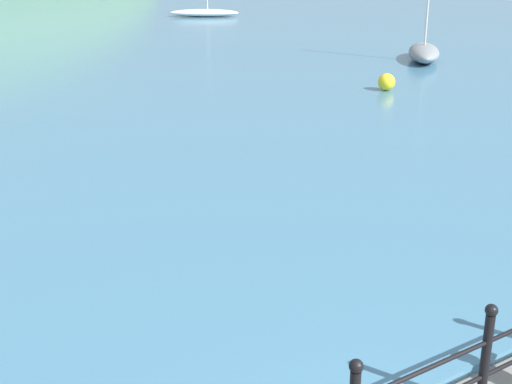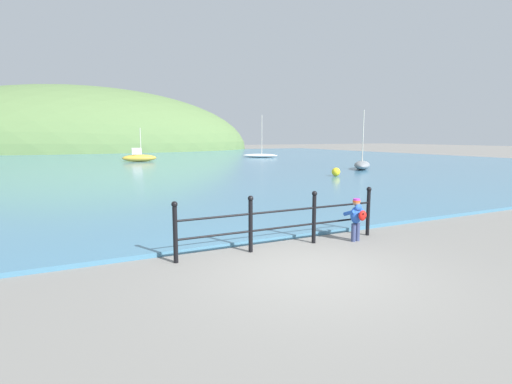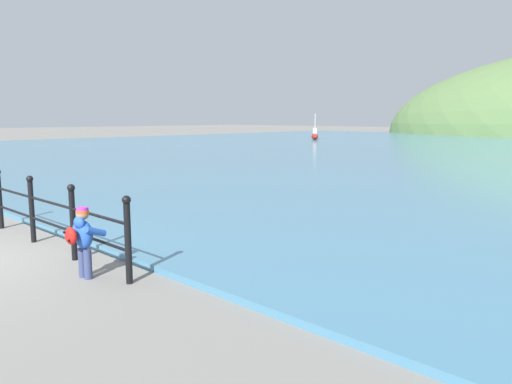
% 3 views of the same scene
% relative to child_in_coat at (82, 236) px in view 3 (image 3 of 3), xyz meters
% --- Properties ---
extents(iron_railing, '(4.95, 0.12, 1.21)m').
position_rel_child_in_coat_xyz_m(iron_railing, '(-1.77, 0.32, 0.04)').
color(iron_railing, black).
rests_on(iron_railing, ground).
extents(child_in_coat, '(0.41, 0.55, 1.00)m').
position_rel_child_in_coat_xyz_m(child_in_coat, '(0.00, 0.00, 0.00)').
color(child_in_coat, navy).
rests_on(child_in_coat, ground).
extents(boat_red_dinghy, '(2.06, 2.08, 2.45)m').
position_rel_child_in_coat_xyz_m(boat_red_dinghy, '(-23.22, 35.04, -0.14)').
color(boat_red_dinghy, maroon).
rests_on(boat_red_dinghy, water).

